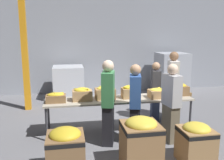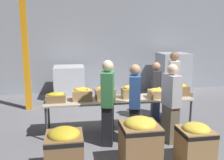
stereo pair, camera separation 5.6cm
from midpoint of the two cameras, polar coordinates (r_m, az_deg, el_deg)
The scene contains 20 objects.
ground_plane at distance 5.98m, azimuth 1.38°, elevation -11.45°, with size 30.00×30.00×0.00m, color slate.
wall_back at distance 9.47m, azimuth -3.48°, elevation 9.28°, with size 16.00×0.08×4.00m.
sorting_table at distance 5.74m, azimuth 1.41°, elevation -4.70°, with size 3.36×0.72×0.78m.
banana_box_0 at distance 5.55m, azimuth -12.99°, elevation -3.88°, with size 0.42×0.27×0.23m.
banana_box_1 at distance 5.59m, azimuth -7.10°, elevation -3.16°, with size 0.43×0.29×0.30m.
banana_box_2 at distance 5.66m, azimuth -1.86°, elevation -2.84°, with size 0.45×0.30×0.30m.
banana_box_3 at distance 5.77m, azimuth 3.90°, elevation -2.61°, with size 0.39×0.30×0.30m.
banana_box_4 at distance 5.86m, azimuth 10.06°, elevation -2.89°, with size 0.39×0.32×0.24m.
banana_box_5 at distance 6.18m, azimuth 14.48°, elevation -2.04°, with size 0.49×0.35×0.30m.
volunteer_0 at distance 6.56m, azimuth 9.63°, elevation -2.61°, with size 0.28×0.44×1.52m.
volunteer_1 at distance 5.06m, azimuth -1.20°, elevation -5.31°, with size 0.34×0.51×1.74m.
volunteer_2 at distance 6.77m, azimuth 13.46°, elevation -1.23°, with size 0.35×0.52×1.78m.
volunteer_3 at distance 5.31m, azimuth 13.07°, elevation -5.30°, with size 0.28×0.47×1.65m.
volunteer_4 at distance 5.14m, azimuth 4.94°, elevation -5.61°, with size 0.32×0.48×1.65m.
donation_bin_0 at distance 4.20m, azimuth -10.92°, elevation -15.51°, with size 0.59×0.59×0.80m.
donation_bin_1 at distance 4.33m, azimuth 6.21°, elevation -13.76°, with size 0.63×0.63×0.90m.
donation_bin_2 at distance 4.73m, azimuth 18.27°, elevation -13.22°, with size 0.56×0.56×0.73m.
support_pillar at distance 7.60m, azimuth -19.65°, elevation 8.24°, with size 0.17×0.17×4.00m.
pallet_stack_0 at distance 9.50m, azimuth 13.29°, elevation 1.40°, with size 1.12×1.12×1.52m.
pallet_stack_1 at distance 8.69m, azimuth -10.09°, elevation -0.66°, with size 1.10×1.10×1.12m.
Camera 1 is at (-1.15, -5.41, 2.29)m, focal length 40.00 mm.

